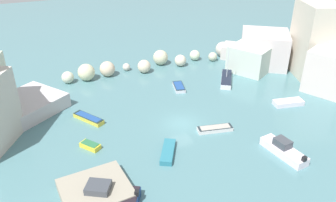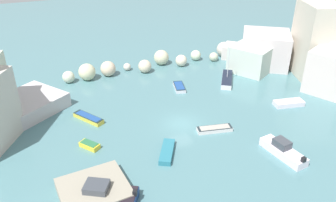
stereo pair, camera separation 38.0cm
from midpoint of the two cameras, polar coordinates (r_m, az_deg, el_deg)
The scene contains 13 objects.
cove_water at distance 42.29m, azimuth 2.55°, elevation -3.82°, with size 160.00×160.00×0.00m, color slate.
cliff_headland_right at distance 59.06m, azimuth 24.13°, elevation 7.13°, with size 28.16×27.13×11.33m.
rock_breakwater at distance 57.48m, azimuth -2.23°, elevation 6.55°, with size 29.95×4.51×2.69m.
stone_dock at distance 32.87m, azimuth -11.86°, elevation -14.38°, with size 6.03×5.44×1.03m, color #9F9783.
moored_boat_0 at distance 37.10m, azimuth 0.14°, elevation -8.44°, with size 3.15×4.23×0.56m.
moored_boat_1 at distance 53.63m, azimuth 9.97°, elevation 3.58°, with size 4.55×5.84×5.44m.
moored_boat_2 at distance 50.72m, azimuth 2.10°, elevation 2.36°, with size 2.14×3.52×0.54m.
moored_boat_3 at distance 38.96m, azimuth -12.63°, elevation -7.18°, with size 2.19×2.46×0.63m.
moored_boat_4 at distance 41.17m, azimuth 8.02°, elevation -4.62°, with size 4.34×1.96×0.54m.
moored_boat_5 at distance 32.28m, azimuth -10.38°, elevation -14.91°, with size 6.20×4.86×1.67m.
moored_boat_6 at distance 49.02m, azimuth 19.65°, elevation -0.33°, with size 4.20×2.29×0.65m.
moored_boat_7 at distance 38.77m, azimuth 18.85°, elevation -7.78°, with size 2.33×5.61×1.73m.
moored_boat_8 at distance 43.94m, azimuth -12.85°, elevation -2.76°, with size 3.29×4.33×0.60m.
Camera 2 is at (-15.22, -32.39, 22.51)m, focal length 36.64 mm.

